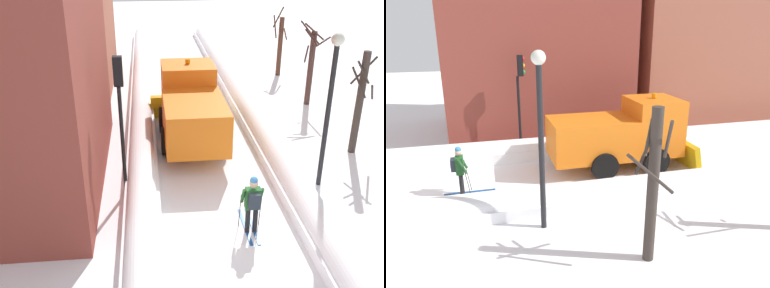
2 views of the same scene
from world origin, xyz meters
TOP-DOWN VIEW (x-y plane):
  - ground_plane at (0.00, 10.00)m, footprint 80.00×80.00m
  - snowbank_left at (-2.49, 10.00)m, footprint 1.10×36.00m
  - snowbank_right at (2.49, 10.00)m, footprint 1.10×36.00m
  - building_brick_mid at (-7.93, 14.37)m, footprint 7.79×9.86m
  - plow_truck at (-0.46, 6.54)m, footprint 3.20×5.98m
  - skier at (0.61, 0.08)m, footprint 0.62×1.80m
  - traffic_light_pole at (-3.03, 2.69)m, footprint 0.28×0.42m
  - street_lamp at (3.53, 2.53)m, footprint 0.40×0.40m
  - bare_tree_near at (5.75, 4.85)m, footprint 1.07×1.18m

SIDE VIEW (x-z plane):
  - ground_plane at x=0.00m, z-range 0.00..0.00m
  - snowbank_right at x=2.49m, z-range -0.13..0.77m
  - snowbank_left at x=-2.49m, z-range -0.08..0.87m
  - skier at x=0.61m, z-range 0.10..1.91m
  - plow_truck at x=-0.46m, z-range -0.08..3.04m
  - bare_tree_near at x=5.75m, z-range 0.09..4.09m
  - traffic_light_pole at x=-3.03m, z-range 0.91..5.48m
  - street_lamp at x=3.53m, z-range 0.69..5.85m
  - building_brick_mid at x=-7.93m, z-range 0.00..11.96m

